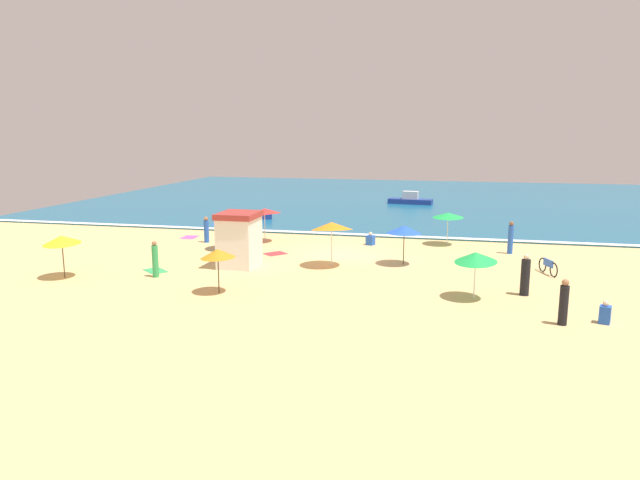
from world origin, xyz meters
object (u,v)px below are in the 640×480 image
Objects in this scene: beach_umbrella_1 at (404,229)px; beachgoer_5 at (525,276)px; beach_umbrella_0 at (62,240)px; beachgoer_0 at (155,260)px; beach_umbrella_5 at (332,226)px; beach_umbrella_2 at (448,215)px; beach_umbrella_3 at (265,211)px; beach_umbrella_7 at (476,257)px; beachgoer_6 at (605,314)px; beach_umbrella_6 at (229,220)px; beach_umbrella_4 at (218,253)px; beachgoer_4 at (370,240)px; beachgoer_2 at (511,238)px; lifeguard_cabana at (239,239)px; parked_bicycle at (548,266)px; small_boat_1 at (252,215)px; beachgoer_3 at (206,230)px; small_boat_0 at (410,200)px; beachgoer_1 at (564,303)px.

beach_umbrella_1 reaches higher than beachgoer_5.
beach_umbrella_0 is 1.20× the size of beachgoer_0.
beach_umbrella_5 is 1.59× the size of beachgoer_5.
beach_umbrella_3 is at bearing -171.86° from beach_umbrella_2.
beachgoer_6 is (4.56, -2.13, -1.42)m from beach_umbrella_7.
beach_umbrella_6 is 1.67× the size of beachgoer_5.
beach_umbrella_4 is 13.11m from beachgoer_4.
beach_umbrella_7 is 2.79× the size of beachgoer_6.
beachgoer_2 is 2.32× the size of beachgoer_4.
lifeguard_cabana is 0.99× the size of beach_umbrella_5.
beach_umbrella_3 is 3.27× the size of beachgoer_6.
beachgoer_0 is (4.18, 1.12, -1.00)m from beach_umbrella_0.
parked_bicycle is (7.09, -0.43, -1.49)m from beach_umbrella_1.
beachgoer_0 is at bearing -98.08° from beach_umbrella_6.
beach_umbrella_5 is at bearing -56.22° from small_boat_1.
beach_umbrella_3 is 21.00m from beachgoer_6.
beach_umbrella_1 is 1.23× the size of beachgoer_2.
beach_umbrella_1 is 1.33× the size of parked_bicycle.
beach_umbrella_6 reaches higher than beachgoer_3.
beach_umbrella_7 is 24.75m from small_boat_1.
lifeguard_cabana reaches higher than beach_umbrella_2.
beachgoer_3 reaches higher than small_boat_0.
small_boat_0 is (-1.48, 25.13, -1.39)m from beach_umbrella_1.
parked_bicycle is at bearing -29.09° from beachgoer_4.
beach_umbrella_0 is at bearing 176.69° from beachgoer_6.
beachgoer_1 is at bearing -9.56° from beachgoer_0.
beach_umbrella_1 reaches higher than small_boat_1.
beach_umbrella_7 is 0.57× the size of small_boat_0.
beach_umbrella_2 is at bearing 54.12° from beach_umbrella_4.
beachgoer_5 is at bearing -72.35° from beach_umbrella_2.
beachgoer_1 is 1.97× the size of beachgoer_6.
beach_umbrella_4 is 15.39m from beachgoer_6.
beachgoer_1 reaches higher than beachgoer_3.
beach_umbrella_6 is at bearing -116.22° from beach_umbrella_3.
beach_umbrella_3 is 0.99× the size of beach_umbrella_5.
beach_umbrella_2 is 0.84× the size of beach_umbrella_5.
parked_bicycle is at bearing 54.89° from beach_umbrella_7.
beach_umbrella_3 is 1.63× the size of parked_bicycle.
beachgoer_3 is at bearing 153.01° from beach_umbrella_5.
beach_umbrella_5 is at bearing 57.85° from beach_umbrella_4.
lifeguard_cabana is at bearing 43.44° from beachgoer_0.
beach_umbrella_6 reaches higher than beachgoer_1.
beachgoer_2 is at bearing -71.10° from small_boat_0.
beachgoer_6 is at bearing -28.47° from beachgoer_3.
parked_bicycle is (4.92, -6.40, -1.47)m from beach_umbrella_2.
parked_bicycle is (22.66, 6.01, -1.47)m from beach_umbrella_0.
beachgoer_2 is at bearing 40.90° from beach_umbrella_4.
beachgoer_4 is 0.45× the size of beachgoer_5.
beach_umbrella_6 is 3.45× the size of beachgoer_6.
beach_umbrella_4 is at bearing -81.47° from beach_umbrella_3.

